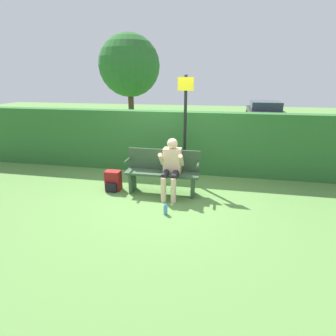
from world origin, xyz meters
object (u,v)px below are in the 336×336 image
(person_seated, at_px, (171,165))
(tree, at_px, (129,66))
(water_bottle, at_px, (165,210))
(parked_car, at_px, (264,113))
(backpack, at_px, (113,181))
(park_bench, at_px, (163,171))
(signpost, at_px, (185,123))

(person_seated, xyz_separation_m, tree, (-2.77, 5.77, 2.17))
(person_seated, bearing_deg, water_bottle, -86.98)
(tree, bearing_deg, parked_car, 34.43)
(person_seated, bearing_deg, parked_car, 71.70)
(backpack, distance_m, tree, 6.48)
(park_bench, bearing_deg, water_bottle, -75.05)
(person_seated, xyz_separation_m, signpost, (0.14, 1.01, 0.71))
(person_seated, bearing_deg, backpack, 178.51)
(person_seated, height_order, tree, tree)
(park_bench, distance_m, person_seated, 0.32)
(tree, bearing_deg, signpost, -58.55)
(park_bench, relative_size, parked_car, 0.37)
(person_seated, distance_m, signpost, 1.24)
(person_seated, relative_size, backpack, 2.75)
(person_seated, relative_size, parked_car, 0.29)
(person_seated, relative_size, water_bottle, 6.05)
(parked_car, xyz_separation_m, tree, (-6.06, -4.15, 2.25))
(backpack, bearing_deg, park_bench, 5.03)
(park_bench, bearing_deg, tree, 114.42)
(person_seated, relative_size, signpost, 0.50)
(backpack, xyz_separation_m, tree, (-1.45, 5.74, 2.64))
(park_bench, distance_m, water_bottle, 1.08)
(backpack, xyz_separation_m, water_bottle, (1.37, -0.87, -0.12))
(person_seated, distance_m, tree, 6.76)
(person_seated, height_order, backpack, person_seated)
(park_bench, bearing_deg, signpost, 67.97)
(water_bottle, distance_m, parked_car, 11.25)
(parked_car, distance_m, tree, 7.68)
(park_bench, xyz_separation_m, backpack, (-1.11, -0.10, -0.28))
(parked_car, bearing_deg, person_seated, 163.91)
(park_bench, distance_m, backpack, 1.15)
(tree, bearing_deg, person_seated, -64.32)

